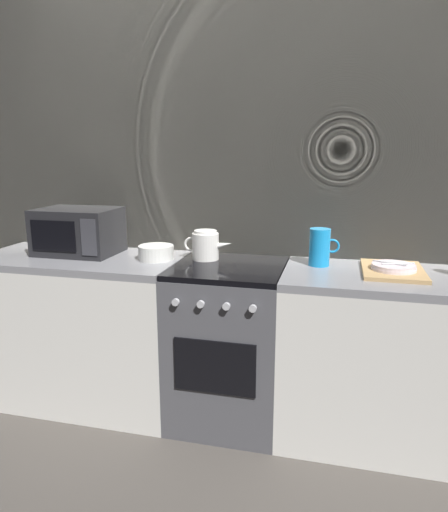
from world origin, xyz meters
TOP-DOWN VIEW (x-y plane):
  - ground_plane at (0.00, 0.00)m, footprint 8.00×8.00m
  - back_wall at (0.00, 0.32)m, footprint 3.60×0.05m
  - counter_left at (-0.90, 0.00)m, footprint 1.20×0.60m
  - stove_unit at (-0.00, -0.00)m, footprint 0.60×0.63m
  - counter_right at (0.90, 0.00)m, footprint 1.20×0.60m
  - microwave at (-0.94, 0.07)m, footprint 0.46×0.35m
  - kettle at (-0.16, 0.11)m, footprint 0.28×0.15m
  - mixing_bowl at (-0.43, 0.04)m, footprint 0.20×0.20m
  - pitcher at (0.47, 0.12)m, footprint 0.16×0.11m
  - dish_pile at (0.84, 0.05)m, footprint 0.30×0.40m

SIDE VIEW (x-z plane):
  - ground_plane at x=0.00m, z-range 0.00..0.00m
  - stove_unit at x=0.00m, z-range 0.00..0.90m
  - counter_left at x=-0.90m, z-range 0.00..0.90m
  - counter_right at x=0.90m, z-range 0.00..0.90m
  - dish_pile at x=0.84m, z-range 0.89..0.95m
  - mixing_bowl at x=-0.43m, z-range 0.90..0.98m
  - kettle at x=-0.16m, z-range 0.90..1.06m
  - pitcher at x=0.47m, z-range 0.90..1.10m
  - microwave at x=-0.94m, z-range 0.90..1.17m
  - back_wall at x=0.00m, z-range 0.00..2.40m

